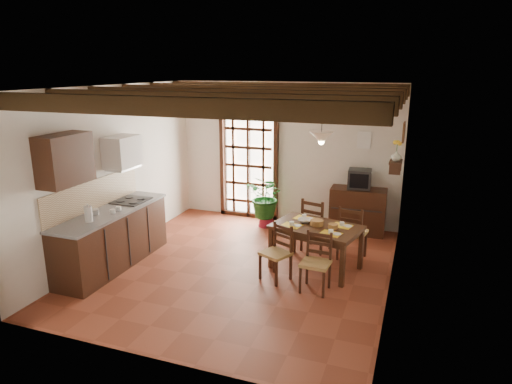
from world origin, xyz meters
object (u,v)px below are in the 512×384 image
at_px(dining_table, 316,231).
at_px(chair_near_left, 276,263).
at_px(chair_far_right, 352,242).
at_px(crt_tv, 360,179).
at_px(pendant_lamp, 321,137).
at_px(sideboard, 358,211).
at_px(chair_far_left, 316,234).
at_px(kitchen_counter, 112,237).
at_px(potted_plant, 267,199).
at_px(chair_near_right, 315,273).

distance_m(dining_table, chair_near_left, 0.82).
distance_m(chair_far_right, crt_tv, 1.49).
distance_m(crt_tv, pendant_lamp, 2.05).
bearing_deg(chair_near_left, sideboard, 96.12).
distance_m(chair_near_left, chair_far_left, 1.34).
bearing_deg(chair_near_left, kitchen_counter, -145.52).
relative_size(chair_near_left, chair_far_right, 0.91).
bearing_deg(pendant_lamp, chair_far_right, 44.91).
xyz_separation_m(dining_table, potted_plant, (-1.35, 1.59, -0.05)).
height_order(chair_near_left, pendant_lamp, pendant_lamp).
xyz_separation_m(chair_far_left, crt_tv, (0.55, 1.12, 0.77)).
bearing_deg(dining_table, kitchen_counter, -148.82).
xyz_separation_m(chair_far_right, crt_tv, (-0.09, 1.27, 0.77)).
bearing_deg(pendant_lamp, chair_near_left, -124.91).
bearing_deg(pendant_lamp, potted_plant, 132.08).
bearing_deg(sideboard, crt_tv, -91.83).
bearing_deg(chair_far_left, chair_near_left, 91.47).
bearing_deg(chair_far_left, kitchen_counter, 45.26).
bearing_deg(potted_plant, sideboard, 8.29).
relative_size(chair_far_left, crt_tv, 2.12).
bearing_deg(chair_near_right, chair_far_right, 80.18).
relative_size(kitchen_counter, pendant_lamp, 2.66).
bearing_deg(potted_plant, chair_far_right, -29.24).
relative_size(chair_near_left, potted_plant, 0.37).
relative_size(kitchen_counter, chair_far_right, 2.45).
height_order(chair_near_left, chair_far_left, chair_far_left).
xyz_separation_m(kitchen_counter, potted_plant, (1.71, 2.57, 0.10)).
height_order(chair_far_left, potted_plant, potted_plant).
bearing_deg(kitchen_counter, dining_table, 17.71).
distance_m(kitchen_counter, chair_far_left, 3.36).
height_order(dining_table, chair_near_left, chair_near_left).
distance_m(chair_far_left, crt_tv, 1.46).
height_order(sideboard, crt_tv, crt_tv).
distance_m(kitchen_counter, sideboard, 4.46).
distance_m(dining_table, sideboard, 1.90).
bearing_deg(chair_near_left, chair_far_left, 102.32).
bearing_deg(dining_table, chair_far_right, 63.83).
height_order(dining_table, sideboard, sideboard).
height_order(chair_near_left, chair_near_right, chair_near_right).
xyz_separation_m(kitchen_counter, crt_tv, (3.45, 2.82, 0.59)).
bearing_deg(potted_plant, crt_tv, 8.10).
xyz_separation_m(sideboard, potted_plant, (-1.74, -0.25, 0.13)).
bearing_deg(sideboard, chair_near_right, -96.91).
xyz_separation_m(kitchen_counter, chair_near_left, (2.59, 0.40, -0.21)).
height_order(chair_far_right, pendant_lamp, pendant_lamp).
height_order(dining_table, pendant_lamp, pendant_lamp).
bearing_deg(chair_near_right, potted_plant, 126.84).
relative_size(sideboard, potted_plant, 0.46).
height_order(chair_near_right, potted_plant, potted_plant).
distance_m(chair_near_right, sideboard, 2.59).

